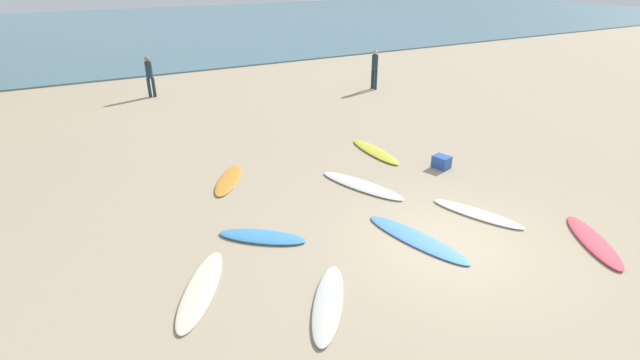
{
  "coord_description": "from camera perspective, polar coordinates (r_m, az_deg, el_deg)",
  "views": [
    {
      "loc": [
        -6.34,
        -5.98,
        5.38
      ],
      "look_at": [
        -1.11,
        3.56,
        0.3
      ],
      "focal_mm": 26.33,
      "sensor_mm": 36.0,
      "label": 1
    }
  ],
  "objects": [
    {
      "name": "ground_plane",
      "position": [
        10.24,
        15.35,
        -7.67
      ],
      "size": [
        120.0,
        120.0,
        0.0
      ],
      "primitive_type": "plane",
      "color": "tan"
    },
    {
      "name": "ocean_water",
      "position": [
        46.1,
        -21.57,
        16.75
      ],
      "size": [
        120.0,
        40.0,
        0.08
      ],
      "primitive_type": "cube",
      "color": "slate",
      "rests_on": "ground_plane"
    },
    {
      "name": "surfboard_0",
      "position": [
        10.25,
        11.67,
        -7.01
      ],
      "size": [
        1.18,
        2.66,
        0.06
      ],
      "primitive_type": "ellipsoid",
      "rotation": [
        0.0,
        0.0,
        3.38
      ],
      "color": "#4E91D8",
      "rests_on": "ground_plane"
    },
    {
      "name": "surfboard_1",
      "position": [
        12.86,
        -11.06,
        -0.01
      ],
      "size": [
        1.52,
        1.97,
        0.07
      ],
      "primitive_type": "ellipsoid",
      "rotation": [
        0.0,
        0.0,
        -0.56
      ],
      "color": "orange",
      "rests_on": "ground_plane"
    },
    {
      "name": "surfboard_2",
      "position": [
        8.35,
        1.0,
        -14.69
      ],
      "size": [
        1.65,
        2.03,
        0.09
      ],
      "primitive_type": "ellipsoid",
      "rotation": [
        0.0,
        0.0,
        2.52
      ],
      "color": "silver",
      "rests_on": "ground_plane"
    },
    {
      "name": "surfboard_3",
      "position": [
        12.37,
        5.1,
        -0.66
      ],
      "size": [
        1.45,
        2.62,
        0.07
      ],
      "primitive_type": "ellipsoid",
      "rotation": [
        0.0,
        0.0,
        0.35
      ],
      "color": "white",
      "rests_on": "ground_plane"
    },
    {
      "name": "surfboard_4",
      "position": [
        14.63,
        6.73,
        3.45
      ],
      "size": [
        0.58,
        2.37,
        0.08
      ],
      "primitive_type": "ellipsoid",
      "rotation": [
        0.0,
        0.0,
        -0.01
      ],
      "color": "yellow",
      "rests_on": "ground_plane"
    },
    {
      "name": "surfboard_5",
      "position": [
        8.92,
        -14.28,
        -12.71
      ],
      "size": [
        1.68,
        2.29,
        0.07
      ],
      "primitive_type": "ellipsoid",
      "rotation": [
        0.0,
        0.0,
        2.6
      ],
      "color": "#F1E9C8",
      "rests_on": "ground_plane"
    },
    {
      "name": "surfboard_6",
      "position": [
        11.49,
        30.27,
        -6.44
      ],
      "size": [
        1.55,
        2.11,
        0.08
      ],
      "primitive_type": "ellipsoid",
      "rotation": [
        0.0,
        0.0,
        2.61
      ],
      "color": "#D44354",
      "rests_on": "ground_plane"
    },
    {
      "name": "surfboard_7",
      "position": [
        11.58,
        18.53,
        -3.89
      ],
      "size": [
        1.27,
        2.23,
        0.07
      ],
      "primitive_type": "ellipsoid",
      "rotation": [
        0.0,
        0.0,
        3.52
      ],
      "color": "white",
      "rests_on": "ground_plane"
    },
    {
      "name": "surfboard_8",
      "position": [
        10.17,
        -7.01,
        -6.85
      ],
      "size": [
        1.84,
        1.65,
        0.08
      ],
      "primitive_type": "ellipsoid",
      "rotation": [
        0.0,
        0.0,
        4.03
      ],
      "color": "#4495D6",
      "rests_on": "ground_plane"
    },
    {
      "name": "beachgoer_near",
      "position": [
        21.89,
        -20.01,
        11.95
      ],
      "size": [
        0.38,
        0.38,
        1.74
      ],
      "rotation": [
        0.0,
        0.0,
        5.82
      ],
      "color": "#1E3342",
      "rests_on": "ground_plane"
    },
    {
      "name": "beachgoer_mid",
      "position": [
        22.1,
        6.66,
        13.46
      ],
      "size": [
        0.33,
        0.34,
        1.79
      ],
      "rotation": [
        0.0,
        0.0,
        4.9
      ],
      "color": "#1E3342",
      "rests_on": "ground_plane"
    },
    {
      "name": "beach_cooler",
      "position": [
        13.86,
        14.55,
        2.14
      ],
      "size": [
        0.47,
        0.54,
        0.35
      ],
      "primitive_type": "cube",
      "rotation": [
        0.0,
        0.0,
        4.97
      ],
      "color": "#2D56B2",
      "rests_on": "ground_plane"
    }
  ]
}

